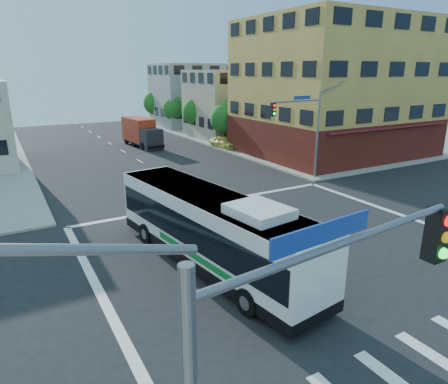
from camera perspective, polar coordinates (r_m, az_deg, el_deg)
ground at (r=20.64m, az=10.41°, el=-8.75°), size 120.00×120.00×0.00m
sidewalk_ne at (r=68.68m, az=14.38°, el=9.04°), size 50.00×50.00×0.15m
corner_building_ne at (r=45.90m, az=15.47°, el=12.62°), size 18.10×15.44×14.00m
building_east_near at (r=56.41m, az=1.75°, el=12.48°), size 12.06×10.06×9.00m
building_east_far at (r=68.70m, az=-4.50°, el=13.65°), size 12.06×10.06×10.00m
signal_mast_ne at (r=32.85m, az=11.29°, el=9.84°), size 7.91×1.13×8.07m
signal_mast_sw at (r=6.06m, az=10.78°, el=-22.96°), size 7.91×1.01×8.07m
street_tree_a at (r=48.73m, az=0.30°, el=10.71°), size 3.60×3.60×5.53m
street_tree_b at (r=55.76m, az=-3.88°, el=11.62°), size 3.80×3.80×5.79m
street_tree_c at (r=63.06m, az=-7.12°, el=11.88°), size 3.40×3.40×5.29m
street_tree_d at (r=70.46m, az=-9.71°, el=12.63°), size 4.00×4.00×6.03m
transit_bus at (r=18.49m, az=-1.82°, el=-5.24°), size 4.46×13.17×3.82m
box_truck at (r=49.91m, az=-11.67°, el=8.25°), size 2.90×7.65×3.36m
parked_car at (r=47.58m, az=0.07°, el=7.10°), size 2.13×4.47×1.48m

